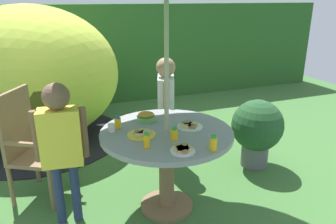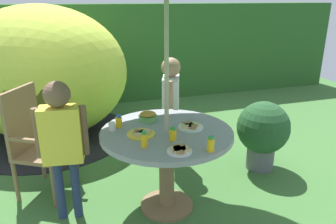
% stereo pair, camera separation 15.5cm
% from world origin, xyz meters
% --- Properties ---
extents(ground_plane, '(10.00, 10.00, 0.02)m').
position_xyz_m(ground_plane, '(0.00, 0.00, -0.01)').
color(ground_plane, '#3D6B33').
extents(hedge_backdrop, '(9.00, 0.70, 1.69)m').
position_xyz_m(hedge_backdrop, '(0.00, 3.53, 0.85)').
color(hedge_backdrop, '#285623').
rests_on(hedge_backdrop, ground_plane).
extents(garden_table, '(1.11, 1.11, 0.75)m').
position_xyz_m(garden_table, '(0.00, 0.00, 0.59)').
color(garden_table, brown).
rests_on(garden_table, ground_plane).
extents(wooden_chair, '(0.60, 0.62, 1.03)m').
position_xyz_m(wooden_chair, '(-1.10, 0.64, 0.56)').
color(wooden_chair, brown).
rests_on(wooden_chair, ground_plane).
extents(dome_tent, '(2.39, 2.39, 1.73)m').
position_xyz_m(dome_tent, '(-1.03, 2.03, 0.86)').
color(dome_tent, '#B2C63F').
rests_on(dome_tent, ground_plane).
extents(potted_plant, '(0.56, 0.56, 0.77)m').
position_xyz_m(potted_plant, '(1.20, 0.37, 0.45)').
color(potted_plant, '#595960').
rests_on(potted_plant, ground_plane).
extents(child_in_white_shirt, '(0.27, 0.39, 1.21)m').
position_xyz_m(child_in_white_shirt, '(0.30, 0.81, 0.77)').
color(child_in_white_shirt, brown).
rests_on(child_in_white_shirt, ground_plane).
extents(child_in_yellow_shirt, '(0.41, 0.22, 1.21)m').
position_xyz_m(child_in_yellow_shirt, '(-0.84, 0.12, 0.77)').
color(child_in_yellow_shirt, navy).
rests_on(child_in_yellow_shirt, ground_plane).
extents(snack_bowl, '(0.17, 0.17, 0.08)m').
position_xyz_m(snack_bowl, '(-0.09, 0.29, 0.78)').
color(snack_bowl, '#66B259').
rests_on(snack_bowl, garden_table).
extents(plate_center_back, '(0.18, 0.18, 0.03)m').
position_xyz_m(plate_center_back, '(-0.03, -0.40, 0.76)').
color(plate_center_back, white).
rests_on(plate_center_back, garden_table).
extents(plate_mid_right, '(0.22, 0.22, 0.03)m').
position_xyz_m(plate_mid_right, '(0.21, 0.00, 0.76)').
color(plate_mid_right, white).
rests_on(plate_mid_right, garden_table).
extents(plate_center_front, '(0.23, 0.23, 0.03)m').
position_xyz_m(plate_center_front, '(-0.22, -0.02, 0.76)').
color(plate_center_front, yellow).
rests_on(plate_center_front, garden_table).
extents(juice_bottle_near_left, '(0.06, 0.06, 0.11)m').
position_xyz_m(juice_bottle_near_left, '(-0.01, -0.19, 0.80)').
color(juice_bottle_near_left, yellow).
rests_on(juice_bottle_near_left, garden_table).
extents(juice_bottle_near_right, '(0.06, 0.06, 0.11)m').
position_xyz_m(juice_bottle_near_right, '(-0.37, 0.20, 0.80)').
color(juice_bottle_near_right, yellow).
rests_on(juice_bottle_near_right, garden_table).
extents(juice_bottle_far_left, '(0.05, 0.05, 0.12)m').
position_xyz_m(juice_bottle_far_left, '(0.19, -0.46, 0.80)').
color(juice_bottle_far_left, yellow).
rests_on(juice_bottle_far_left, garden_table).
extents(juice_bottle_far_right, '(0.05, 0.05, 0.12)m').
position_xyz_m(juice_bottle_far_right, '(-0.25, -0.24, 0.80)').
color(juice_bottle_far_right, yellow).
rests_on(juice_bottle_far_right, garden_table).
extents(cup_near, '(0.06, 0.06, 0.07)m').
position_xyz_m(cup_near, '(-0.43, 0.15, 0.78)').
color(cup_near, white).
rests_on(cup_near, garden_table).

